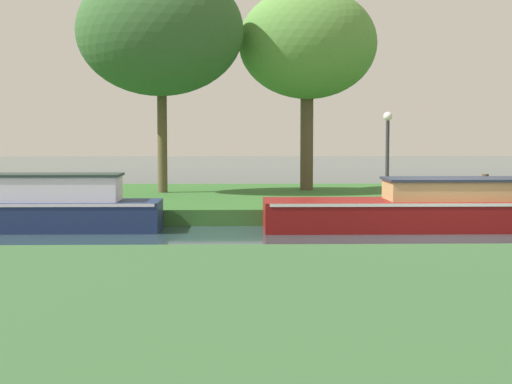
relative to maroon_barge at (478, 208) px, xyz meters
The scene contains 8 objects.
ground_plane 1.66m from the maroon_barge, 130.62° to the right, with size 120.00×120.00×0.00m, color #294047.
riverbank_far 5.90m from the maroon_barge, 100.06° to the left, with size 72.00×10.00×0.40m, color #32662A.
maroon_barge is the anchor object (origin of this frame).
navy_narrowboat 10.28m from the maroon_barge, behind, with size 5.66×1.49×1.34m.
willow_tree_left 11.21m from the maroon_barge, 143.22° to the left, with size 5.14×3.73×7.01m.
willow_tree_centre 9.36m from the maroon_barge, 114.80° to the left, with size 4.51×3.23×6.61m.
lamp_post 3.31m from the maroon_barge, 125.32° to the left, with size 0.24×0.24×2.44m.
mooring_post_near 1.26m from the maroon_barge, 65.54° to the left, with size 0.17×0.17×0.86m, color #4C3D32.
Camera 1 is at (-4.68, -17.26, 2.29)m, focal length 55.37 mm.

